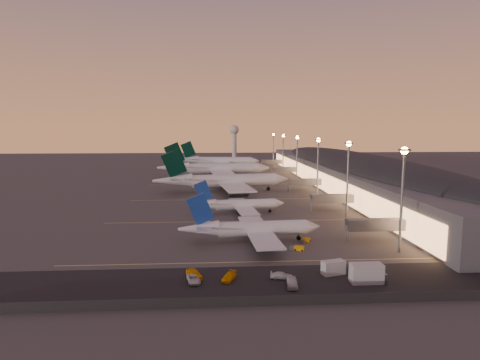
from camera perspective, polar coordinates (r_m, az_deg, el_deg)
name	(u,v)px	position (r m, az deg, el deg)	size (l,w,h in m)	color
ground	(242,218)	(136.70, 0.35, -5.39)	(700.00, 700.00, 0.00)	#413F3C
airliner_narrow_south	(251,229)	(107.91, 1.51, -6.97)	(38.39, 34.35, 13.71)	silver
airliner_narrow_north	(237,205)	(142.60, -0.39, -3.54)	(34.58, 31.06, 12.34)	silver
airliner_wide_near	(223,181)	(189.48, -2.48, -0.13)	(64.76, 59.56, 20.74)	silver
airliner_wide_mid	(214,169)	(243.42, -3.67, 1.63)	(68.17, 62.17, 21.81)	silver
airliner_wide_far	(217,161)	(303.63, -3.24, 2.73)	(63.38, 58.11, 20.27)	silver
terminal_building	(350,169)	(218.41, 15.41, 1.54)	(56.35, 255.00, 17.46)	#515156
light_masts	(305,153)	(203.42, 9.26, 3.77)	(2.20, 217.20, 25.90)	slate
radar_tower	(234,136)	(393.48, -0.81, 6.27)	(9.00, 9.00, 32.50)	silver
service_lane	(262,280)	(83.27, 3.08, -14.01)	(260.00, 16.00, 0.01)	black
lane_markings	(236,197)	(175.84, -0.55, -2.48)	(90.00, 180.36, 0.00)	#D8C659
fence	(270,301)	(71.92, 4.24, -16.77)	(124.00, 0.12, 2.00)	#2D2D30
baggage_tug_a	(297,248)	(102.75, 8.17, -9.57)	(3.83, 2.74, 1.07)	orange
baggage_tug_b	(305,241)	(109.70, 9.25, -8.50)	(3.42, 3.10, 1.00)	orange
catering_truck_a	(334,268)	(87.91, 13.28, -12.07)	(5.62, 3.33, 2.97)	silver
catering_truck_b	(368,274)	(85.07, 17.78, -12.59)	(6.93, 2.76, 3.89)	silver
service_van_a	(194,279)	(82.32, -6.63, -13.80)	(2.33, 5.04, 1.40)	silver
service_van_b	(194,274)	(84.31, -6.53, -13.13)	(2.12, 5.26, 1.79)	orange
service_van_c	(292,282)	(80.33, 7.44, -14.24)	(2.05, 5.09, 1.74)	silver
service_van_d	(229,277)	(82.95, -1.57, -13.58)	(1.95, 4.81, 1.39)	orange
service_van_e	(282,276)	(84.01, 5.96, -13.36)	(1.88, 4.62, 1.34)	silver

